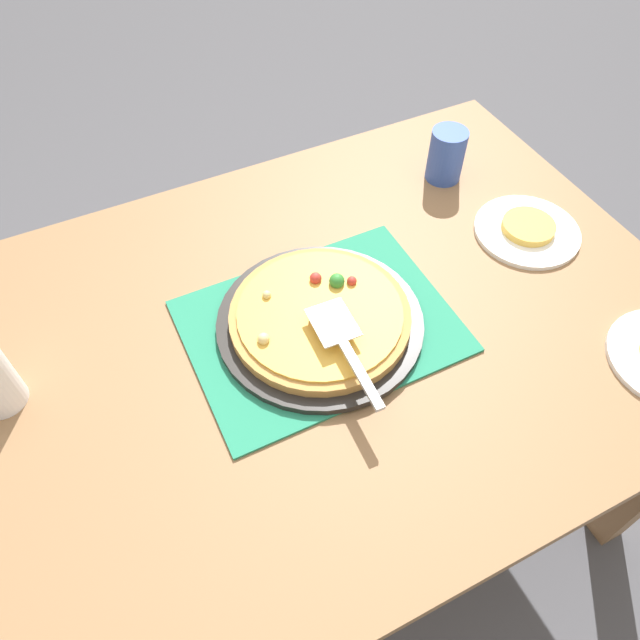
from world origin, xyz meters
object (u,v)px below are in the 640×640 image
object	(u,v)px
pizza_server	(343,344)
served_slice_right	(529,226)
pizza_pan	(320,322)
pizza	(320,315)
cup_near	(446,155)
plate_far_right	(527,231)

from	to	relation	value
pizza_server	served_slice_right	bearing A→B (deg)	-165.52
pizza_pan	pizza	xyz separation A→B (m)	(-0.00, -0.00, 0.02)
pizza_server	pizza_pan	bearing A→B (deg)	-92.60
pizza	cup_near	size ratio (longest dim) A/B	2.75
served_slice_right	pizza_pan	bearing A→B (deg)	3.77
plate_far_right	served_slice_right	world-z (taller)	served_slice_right
served_slice_right	cup_near	world-z (taller)	cup_near
pizza_pan	pizza	distance (m)	0.02
pizza_pan	cup_near	world-z (taller)	cup_near
served_slice_right	plate_far_right	bearing A→B (deg)	90.00
pizza	served_slice_right	xyz separation A→B (m)	(-0.50, -0.03, -0.02)
served_slice_right	pizza_server	bearing A→B (deg)	14.48
pizza	plate_far_right	size ratio (longest dim) A/B	1.50
pizza	pizza_server	size ratio (longest dim) A/B	1.42
served_slice_right	cup_near	size ratio (longest dim) A/B	0.92
plate_far_right	pizza	bearing A→B (deg)	3.69
pizza_pan	served_slice_right	xyz separation A→B (m)	(-0.50, -0.03, 0.01)
cup_near	pizza_server	xyz separation A→B (m)	(0.45, 0.37, 0.01)
pizza	pizza_server	world-z (taller)	pizza_server
served_slice_right	cup_near	bearing A→B (deg)	-76.43
served_slice_right	pizza_server	distance (m)	0.53
cup_near	pizza_server	world-z (taller)	cup_near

